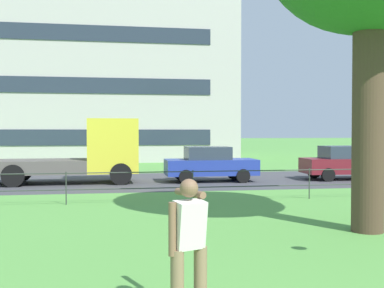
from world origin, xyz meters
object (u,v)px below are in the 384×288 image
(flatbed_truck_left, at_px, (77,155))
(car_maroon_center, at_px, (346,163))
(car_blue_far_right, at_px, (210,164))
(apartment_building_background, at_px, (49,68))
(person_thrower, at_px, (188,243))

(flatbed_truck_left, distance_m, car_maroon_center, 12.09)
(car_blue_far_right, xyz_separation_m, apartment_building_background, (-9.30, 19.67, 6.60))
(flatbed_truck_left, height_order, car_maroon_center, flatbed_truck_left)
(flatbed_truck_left, xyz_separation_m, car_maroon_center, (12.07, -0.46, -0.44))
(apartment_building_background, bearing_deg, flatbed_truck_left, -79.56)
(car_maroon_center, bearing_deg, apartment_building_background, 128.27)
(car_maroon_center, height_order, apartment_building_background, apartment_building_background)
(apartment_building_background, bearing_deg, car_maroon_center, -51.73)
(person_thrower, height_order, car_maroon_center, person_thrower)
(person_thrower, height_order, apartment_building_background, apartment_building_background)
(flatbed_truck_left, bearing_deg, apartment_building_background, 100.44)
(flatbed_truck_left, relative_size, car_maroon_center, 1.81)
(person_thrower, relative_size, flatbed_truck_left, 0.22)
(car_blue_far_right, bearing_deg, car_maroon_center, -1.41)
(apartment_building_background, bearing_deg, person_thrower, -80.32)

